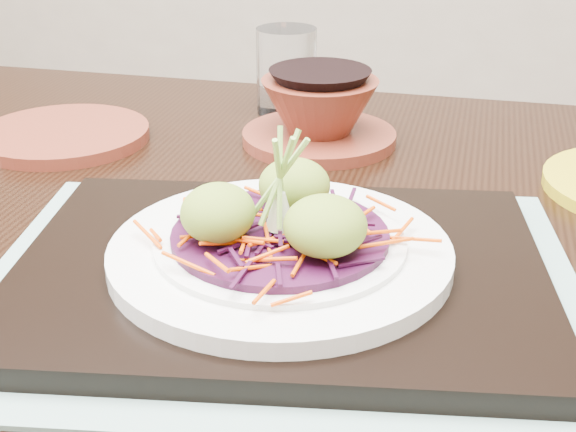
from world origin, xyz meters
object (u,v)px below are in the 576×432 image
(dining_table, at_px, (264,340))
(white_plate, at_px, (280,251))
(water_glass, at_px, (286,71))
(terracotta_bowl_set, at_px, (319,115))
(terracotta_side_plate, at_px, (64,135))
(serving_tray, at_px, (280,271))

(dining_table, bearing_deg, white_plate, -66.32)
(water_glass, bearing_deg, terracotta_bowl_set, -55.73)
(white_plate, xyz_separation_m, terracotta_side_plate, (-0.30, 0.23, -0.02))
(serving_tray, bearing_deg, white_plate, 78.91)
(terracotta_bowl_set, bearing_deg, white_plate, -81.49)
(white_plate, relative_size, terracotta_bowl_set, 1.42)
(white_plate, height_order, terracotta_side_plate, white_plate)
(terracotta_side_plate, relative_size, terracotta_bowl_set, 1.05)
(terracotta_side_plate, height_order, water_glass, water_glass)
(serving_tray, height_order, white_plate, white_plate)
(terracotta_side_plate, bearing_deg, terracotta_bowl_set, 14.47)
(terracotta_side_plate, bearing_deg, dining_table, -29.65)
(white_plate, distance_m, water_glass, 0.40)
(dining_table, height_order, serving_tray, serving_tray)
(serving_tray, xyz_separation_m, terracotta_bowl_set, (-0.04, 0.29, 0.02))
(terracotta_bowl_set, bearing_deg, water_glass, 124.27)
(dining_table, relative_size, serving_tray, 3.49)
(serving_tray, bearing_deg, water_glass, 94.14)
(serving_tray, xyz_separation_m, white_plate, (0.00, 0.00, 0.02))
(terracotta_side_plate, xyz_separation_m, water_glass, (0.20, 0.15, 0.04))
(water_glass, bearing_deg, serving_tray, -74.77)
(water_glass, bearing_deg, dining_table, -77.60)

